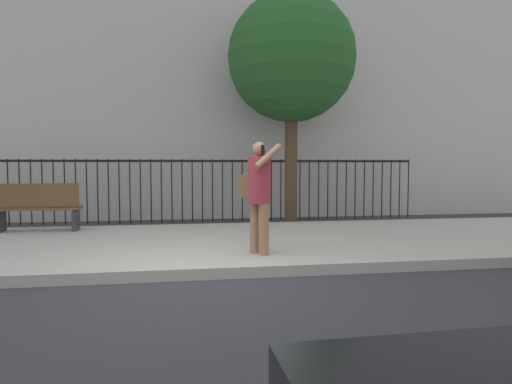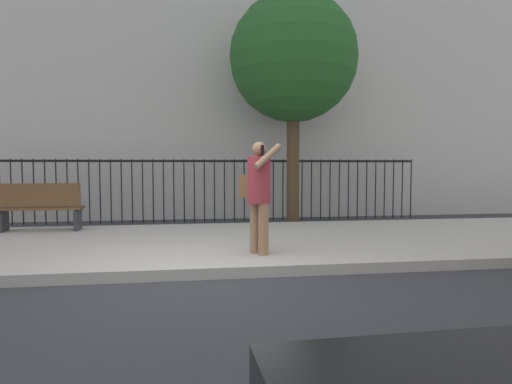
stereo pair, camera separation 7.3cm
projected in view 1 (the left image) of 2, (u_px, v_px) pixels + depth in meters
The scene contains 6 objects.
ground_plane at pixel (194, 281), 5.72m from camera, with size 60.00×60.00×0.00m, color #333338.
sidewalk at pixel (190, 245), 7.88m from camera, with size 28.00×4.40×0.15m, color #B2ADA3.
iron_fence at pixel (187, 182), 11.47m from camera, with size 12.03×0.04×1.60m.
pedestrian_on_phone at pixel (258, 189), 6.65m from camera, with size 0.59×0.72×1.64m.
street_bench at pixel (37, 206), 8.86m from camera, with size 1.60×0.45×0.95m.
street_tree_near at pixel (292, 59), 10.94m from camera, with size 3.09×3.09×5.58m.
Camera 1 is at (-0.15, -5.69, 1.47)m, focal length 31.90 mm.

